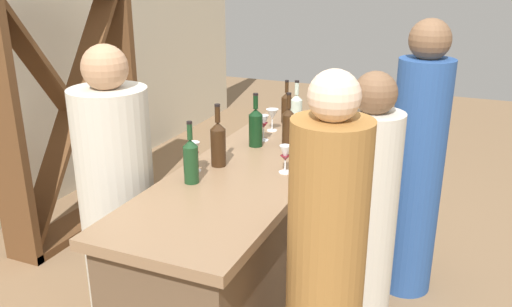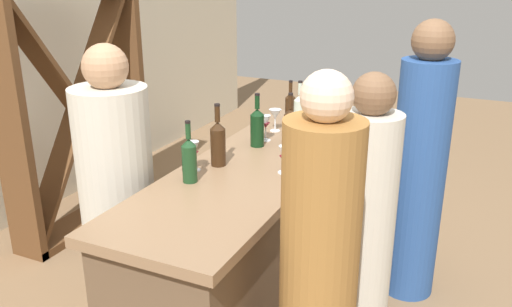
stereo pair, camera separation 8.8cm
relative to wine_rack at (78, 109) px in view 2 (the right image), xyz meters
The scene contains 18 objects.
ground_plane 1.94m from the wine_rack, 105.17° to the right, with size 12.00×12.00×0.00m, color #846647.
bar_counter 1.77m from the wine_rack, 105.17° to the right, with size 2.14×0.67×0.91m.
wine_rack is the anchor object (origin of this frame).
wine_bottle_leftmost_olive_green 1.69m from the wine_rack, 119.33° to the right, with size 0.07×0.07×0.31m.
wine_bottle_second_left_amber_brown 1.60m from the wine_rack, 110.93° to the right, with size 0.08×0.08×0.33m.
wine_bottle_center_dark_green 1.56m from the wine_rack, 97.29° to the right, with size 0.08×0.08×0.31m.
wine_bottle_second_right_amber_brown 1.72m from the wine_rack, 94.12° to the right, with size 0.07×0.07×0.32m.
wine_bottle_rightmost_clear_pale 1.66m from the wine_rack, 81.70° to the right, with size 0.08×0.08×0.31m.
wine_bottle_far_right_amber_brown 1.58m from the wine_rack, 77.67° to the right, with size 0.07×0.07×0.29m.
wine_glass_near_left 1.92m from the wine_rack, 105.90° to the right, with size 0.06×0.06×0.15m.
wine_glass_near_center 1.84m from the wine_rack, 86.09° to the right, with size 0.07×0.07×0.15m.
wine_glass_near_right 1.55m from the wine_rack, 93.18° to the right, with size 0.06×0.06×0.16m.
wine_glass_far_left 1.53m from the wine_rack, 85.56° to the right, with size 0.08×0.08×0.14m.
wine_glass_far_center 1.57m from the wine_rack, 116.04° to the right, with size 0.07×0.07×0.16m.
person_left_guest 2.34m from the wine_rack, 102.61° to the right, with size 0.32×0.32×1.46m.
person_center_guest 2.51m from the wine_rack, 116.59° to the right, with size 0.33×0.33×1.57m.
person_right_guest 2.43m from the wine_rack, 87.34° to the right, with size 0.38×0.38×1.64m.
person_server_behind 1.36m from the wine_rack, 129.72° to the right, with size 0.43×0.43×1.56m.
Camera 2 is at (-2.44, -1.14, 1.92)m, focal length 37.55 mm.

